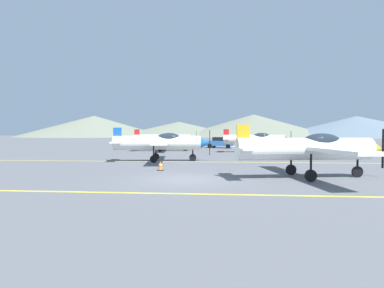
{
  "coord_description": "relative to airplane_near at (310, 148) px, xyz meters",
  "views": [
    {
      "loc": [
        1.61,
        -14.55,
        2.3
      ],
      "look_at": [
        -0.78,
        14.0,
        1.2
      ],
      "focal_mm": 28.12,
      "sensor_mm": 36.0,
      "label": 1
    }
  ],
  "objects": [
    {
      "name": "airplane_near",
      "position": [
        0.0,
        0.0,
        0.0
      ],
      "size": [
        7.85,
        8.98,
        2.69
      ],
      "color": "white",
      "rests_on": "ground_plane"
    },
    {
      "name": "airplane_far",
      "position": [
        -0.18,
        19.68,
        0.0
      ],
      "size": [
        7.78,
        8.96,
        2.69
      ],
      "color": "silver",
      "rests_on": "ground_plane"
    },
    {
      "name": "apron_line_near",
      "position": [
        -6.28,
        -4.47,
        -1.51
      ],
      "size": [
        80.0,
        0.16,
        0.01
      ],
      "primitive_type": "cube",
      "color": "yellow",
      "rests_on": "ground_plane"
    },
    {
      "name": "hill_right",
      "position": [
        65.19,
        142.37,
        3.78
      ],
      "size": [
        83.44,
        83.44,
        10.58
      ],
      "primitive_type": "cone",
      "color": "slate",
      "rests_on": "ground_plane"
    },
    {
      "name": "airplane_back",
      "position": [
        -11.14,
        21.27,
        0.0
      ],
      "size": [
        7.83,
        8.99,
        2.69
      ],
      "color": "silver",
      "rests_on": "ground_plane"
    },
    {
      "name": "hill_left",
      "position": [
        -73.12,
        147.2,
        4.31
      ],
      "size": [
        80.36,
        80.36,
        11.64
      ],
      "primitive_type": "cone",
      "color": "slate",
      "rests_on": "ground_plane"
    },
    {
      "name": "apron_line_far",
      "position": [
        -6.28,
        7.76,
        -1.51
      ],
      "size": [
        80.0,
        0.16,
        0.01
      ],
      "primitive_type": "cube",
      "color": "yellow",
      "rests_on": "ground_plane"
    },
    {
      "name": "traffic_cone_side",
      "position": [
        -8.09,
        2.33,
        -1.22
      ],
      "size": [
        0.36,
        0.36,
        0.59
      ],
      "color": "black",
      "rests_on": "ground_plane"
    },
    {
      "name": "airplane_mid",
      "position": [
        -9.14,
        8.11,
        0.0
      ],
      "size": [
        7.84,
        8.99,
        2.69
      ],
      "color": "white",
      "rests_on": "ground_plane"
    },
    {
      "name": "ground_plane",
      "position": [
        -6.28,
        -1.0,
        -1.51
      ],
      "size": [
        400.0,
        400.0,
        0.0
      ],
      "primitive_type": "plane",
      "color": "#54565B"
    },
    {
      "name": "car_sedan",
      "position": [
        -4.08,
        29.3,
        -0.67
      ],
      "size": [
        4.66,
        3.15,
        1.62
      ],
      "color": "#3372BF",
      "rests_on": "ground_plane"
    },
    {
      "name": "hill_centerright",
      "position": [
        15.11,
        151.9,
        4.59
      ],
      "size": [
        84.58,
        84.58,
        12.21
      ],
      "primitive_type": "cone",
      "color": "slate",
      "rests_on": "ground_plane"
    },
    {
      "name": "hill_centerleft",
      "position": [
        -26.71,
        156.34,
        2.73
      ],
      "size": [
        74.8,
        74.8,
        8.48
      ],
      "primitive_type": "cone",
      "color": "slate",
      "rests_on": "ground_plane"
    }
  ]
}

